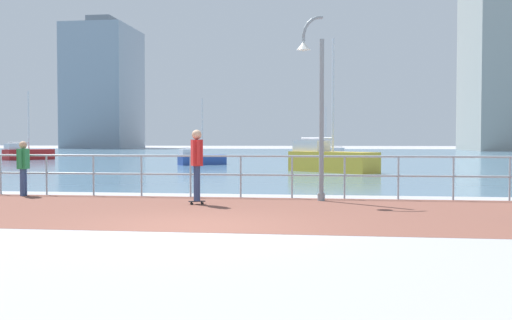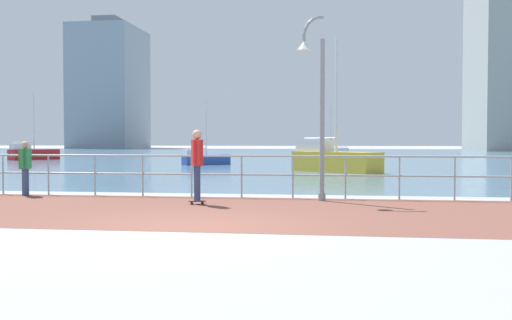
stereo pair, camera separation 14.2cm
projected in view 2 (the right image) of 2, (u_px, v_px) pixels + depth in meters
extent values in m
plane|color=#9E9EA3|center=(307.00, 158.00, 49.95)|extent=(220.00, 220.00, 0.00)
cube|color=brown|center=(219.00, 211.00, 12.81)|extent=(28.00, 6.06, 0.01)
cube|color=slate|center=(312.00, 155.00, 60.35)|extent=(180.00, 88.00, 0.00)
cylinder|color=#9EADB7|center=(3.00, 175.00, 16.77)|extent=(0.05, 0.05, 1.13)
cylinder|color=#9EADB7|center=(49.00, 175.00, 16.57)|extent=(0.05, 0.05, 1.13)
cylinder|color=#9EADB7|center=(95.00, 175.00, 16.38)|extent=(0.05, 0.05, 1.13)
cylinder|color=#9EADB7|center=(143.00, 176.00, 16.18)|extent=(0.05, 0.05, 1.13)
cylinder|color=#9EADB7|center=(192.00, 176.00, 15.99)|extent=(0.05, 0.05, 1.13)
cylinder|color=#9EADB7|center=(242.00, 177.00, 15.80)|extent=(0.05, 0.05, 1.13)
cylinder|color=#9EADB7|center=(293.00, 177.00, 15.60)|extent=(0.05, 0.05, 1.13)
cylinder|color=#9EADB7|center=(345.00, 178.00, 15.41)|extent=(0.05, 0.05, 1.13)
cylinder|color=#9EADB7|center=(399.00, 178.00, 15.21)|extent=(0.05, 0.05, 1.13)
cylinder|color=#9EADB7|center=(455.00, 179.00, 15.02)|extent=(0.05, 0.05, 1.13)
cylinder|color=#9EADB7|center=(511.00, 179.00, 14.82)|extent=(0.05, 0.05, 1.13)
cylinder|color=#9EADB7|center=(242.00, 156.00, 15.78)|extent=(25.20, 0.06, 0.06)
cylinder|color=#9EADB7|center=(242.00, 175.00, 15.79)|extent=(25.20, 0.06, 0.06)
cylinder|color=gray|center=(322.00, 197.00, 14.91)|extent=(0.19, 0.19, 0.20)
cylinder|color=gray|center=(322.00, 120.00, 14.85)|extent=(0.12, 0.12, 4.14)
cylinder|color=gray|center=(320.00, 17.00, 14.72)|extent=(0.20, 0.17, 0.11)
cylinder|color=gray|center=(315.00, 19.00, 14.66)|extent=(0.21, 0.18, 0.15)
cylinder|color=gray|center=(310.00, 22.00, 14.60)|extent=(0.20, 0.17, 0.18)
cylinder|color=gray|center=(307.00, 26.00, 14.56)|extent=(0.18, 0.16, 0.19)
cylinder|color=gray|center=(305.00, 31.00, 14.54)|extent=(0.15, 0.14, 0.19)
cylinder|color=gray|center=(304.00, 38.00, 14.54)|extent=(0.12, 0.12, 0.17)
cone|color=silver|center=(304.00, 46.00, 14.55)|extent=(0.36, 0.36, 0.22)
cylinder|color=black|center=(202.00, 203.00, 14.14)|extent=(0.07, 0.05, 0.06)
cylinder|color=black|center=(203.00, 203.00, 14.06)|extent=(0.07, 0.05, 0.06)
cylinder|color=black|center=(192.00, 203.00, 14.07)|extent=(0.07, 0.05, 0.06)
cylinder|color=black|center=(192.00, 204.00, 13.99)|extent=(0.07, 0.05, 0.06)
cube|color=black|center=(197.00, 201.00, 14.06)|extent=(0.41, 0.26, 0.02)
cylinder|color=navy|center=(197.00, 183.00, 14.13)|extent=(0.17, 0.17, 0.85)
cylinder|color=navy|center=(198.00, 184.00, 13.97)|extent=(0.17, 0.17, 0.85)
cube|color=red|center=(197.00, 153.00, 14.02)|extent=(0.36, 0.41, 0.63)
cylinder|color=red|center=(195.00, 152.00, 14.24)|extent=(0.12, 0.12, 0.60)
cylinder|color=red|center=(199.00, 152.00, 13.80)|extent=(0.12, 0.12, 0.60)
sphere|color=#DBAD89|center=(197.00, 135.00, 14.01)|extent=(0.24, 0.24, 0.24)
cylinder|color=#384C7A|center=(27.00, 182.00, 16.38)|extent=(0.15, 0.15, 0.76)
cylinder|color=#384C7A|center=(24.00, 182.00, 16.22)|extent=(0.15, 0.15, 0.76)
cube|color=#2D8C4C|center=(25.00, 159.00, 16.28)|extent=(0.29, 0.37, 0.57)
cylinder|color=#2D8C4C|center=(28.00, 158.00, 16.51)|extent=(0.10, 0.10, 0.54)
cylinder|color=#2D8C4C|center=(22.00, 158.00, 16.05)|extent=(0.10, 0.10, 0.54)
sphere|color=tan|center=(25.00, 145.00, 16.27)|extent=(0.21, 0.21, 0.21)
cube|color=white|center=(330.00, 156.00, 44.86)|extent=(3.05, 1.34, 0.63)
cube|color=silver|center=(341.00, 150.00, 44.59)|extent=(1.14, 0.79, 0.35)
cylinder|color=silver|center=(330.00, 130.00, 44.79)|extent=(0.07, 0.07, 3.51)
cylinder|color=silver|center=(338.00, 147.00, 44.65)|extent=(1.32, 0.25, 0.06)
cube|color=#284799|center=(206.00, 160.00, 36.75)|extent=(2.96, 2.53, 0.64)
cube|color=silver|center=(193.00, 152.00, 36.30)|extent=(1.25, 1.16, 0.36)
cylinder|color=silver|center=(206.00, 127.00, 36.68)|extent=(0.07, 0.07, 3.56)
cylinder|color=silver|center=(197.00, 148.00, 36.41)|extent=(1.11, 0.85, 0.06)
cube|color=#B21E1E|center=(34.00, 154.00, 46.48)|extent=(3.07, 3.92, 0.83)
cube|color=silver|center=(20.00, 147.00, 45.57)|extent=(1.45, 1.63, 0.46)
cylinder|color=silver|center=(34.00, 121.00, 46.39)|extent=(0.09, 0.09, 4.61)
cylinder|color=silver|center=(24.00, 142.00, 45.80)|extent=(0.99, 1.51, 0.07)
cube|color=gold|center=(336.00, 162.00, 28.31)|extent=(4.50, 4.08, 1.00)
cube|color=silver|center=(315.00, 146.00, 29.32)|extent=(1.93, 1.85, 0.55)
cylinder|color=silver|center=(336.00, 95.00, 28.20)|extent=(0.11, 0.11, 5.54)
cylinder|color=silver|center=(320.00, 138.00, 29.03)|extent=(1.67, 1.41, 0.09)
cube|color=#8493A3|center=(110.00, 88.00, 115.49)|extent=(12.01, 15.03, 23.78)
cube|color=slate|center=(109.00, 23.00, 115.05)|extent=(4.80, 6.01, 2.00)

